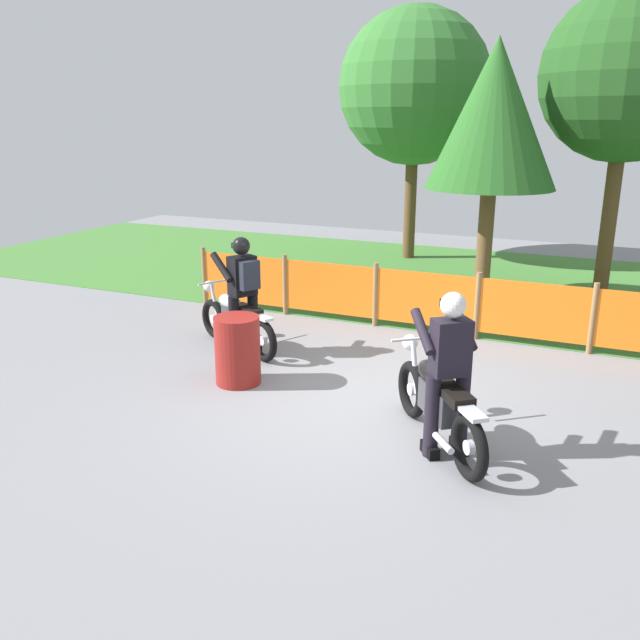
# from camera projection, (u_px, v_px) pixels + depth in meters

# --- Properties ---
(ground) EXTENTS (24.00, 24.00, 0.02)m
(ground) POSITION_uv_depth(u_px,v_px,m) (360.00, 398.00, 8.05)
(ground) COLOR gray
(grass_verge) EXTENTS (24.00, 7.20, 0.01)m
(grass_verge) POSITION_uv_depth(u_px,v_px,m) (470.00, 282.00, 13.65)
(grass_verge) COLOR #427A33
(grass_verge) RESTS_ON ground
(barrier_fence) EXTENTS (8.27, 0.08, 1.05)m
(barrier_fence) POSITION_uv_depth(u_px,v_px,m) (425.00, 299.00, 10.35)
(barrier_fence) COLOR olive
(barrier_fence) RESTS_ON ground
(tree_leftmost) EXTENTS (3.48, 3.48, 5.67)m
(tree_leftmost) POSITION_uv_depth(u_px,v_px,m) (415.00, 88.00, 14.97)
(tree_leftmost) COLOR brown
(tree_leftmost) RESTS_ON ground
(tree_near_left) EXTENTS (2.30, 2.30, 4.61)m
(tree_near_left) POSITION_uv_depth(u_px,v_px,m) (494.00, 115.00, 11.48)
(tree_near_left) COLOR brown
(tree_near_left) RESTS_ON ground
(tree_near_right) EXTENTS (3.05, 3.05, 5.52)m
(tree_near_right) POSITION_uv_depth(u_px,v_px,m) (627.00, 76.00, 11.60)
(tree_near_right) COLOR brown
(tree_near_right) RESTS_ON ground
(motorcycle_lead) EXTENTS (1.37, 1.69, 0.98)m
(motorcycle_lead) POSITION_uv_depth(u_px,v_px,m) (438.00, 402.00, 6.77)
(motorcycle_lead) COLOR black
(motorcycle_lead) RESTS_ON ground
(motorcycle_trailing) EXTENTS (1.78, 1.01, 0.92)m
(motorcycle_trailing) POSITION_uv_depth(u_px,v_px,m) (236.00, 320.00, 9.62)
(motorcycle_trailing) COLOR black
(motorcycle_trailing) RESTS_ON ground
(rider_lead) EXTENTS (0.72, 0.73, 1.69)m
(rider_lead) POSITION_uv_depth(u_px,v_px,m) (449.00, 368.00, 6.46)
(rider_lead) COLOR black
(rider_lead) RESTS_ON ground
(rider_trailing) EXTENTS (0.78, 0.70, 1.69)m
(rider_trailing) POSITION_uv_depth(u_px,v_px,m) (243.00, 289.00, 9.32)
(rider_trailing) COLOR black
(rider_trailing) RESTS_ON ground
(oil_drum) EXTENTS (0.58, 0.58, 0.88)m
(oil_drum) POSITION_uv_depth(u_px,v_px,m) (238.00, 350.00, 8.38)
(oil_drum) COLOR maroon
(oil_drum) RESTS_ON ground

